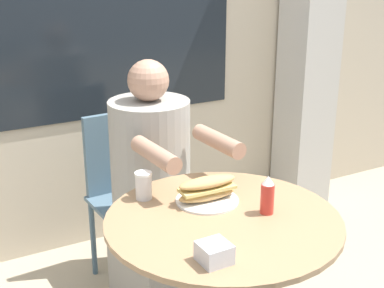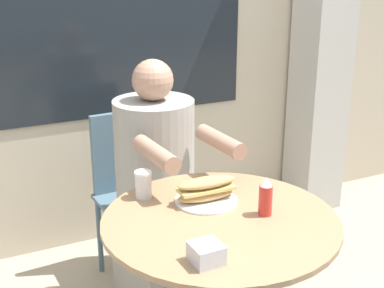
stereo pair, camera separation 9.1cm
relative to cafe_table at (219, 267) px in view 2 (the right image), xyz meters
The scene contains 8 objects.
lattice_pillar 1.94m from the cafe_table, 41.15° to the left, with size 0.29×0.29×2.40m.
cafe_table is the anchor object (origin of this frame).
diner_chair 0.95m from the cafe_table, 89.35° to the left, with size 0.40×0.40×0.87m.
seated_diner 0.61m from the cafe_table, 88.29° to the left, with size 0.38×0.65×1.20m.
sandwich_on_plate 0.27m from the cafe_table, 83.23° to the left, with size 0.23×0.23×0.09m.
drink_cup 0.41m from the cafe_table, 123.03° to the left, with size 0.06×0.06×0.10m.
napkin_box 0.36m from the cafe_table, 127.20° to the right, with size 0.09×0.09×0.06m.
condiment_bottle 0.31m from the cafe_table, 15.87° to the right, with size 0.05×0.05×0.14m.
Camera 2 is at (-0.81, -1.44, 1.61)m, focal length 50.00 mm.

